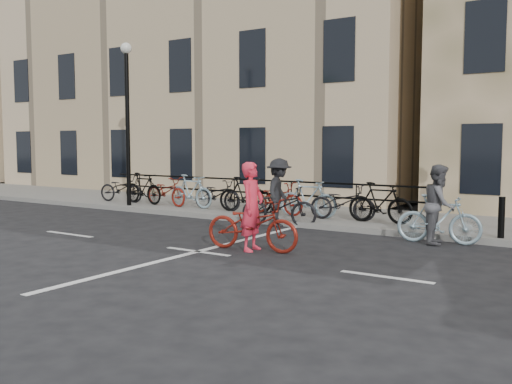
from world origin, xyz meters
The scene contains 10 objects.
ground centered at (0.00, 0.00, 0.00)m, with size 120.00×120.00×0.00m, color black.
sidewalk centered at (-4.00, 6.00, 0.07)m, with size 46.00×4.00×0.15m, color slate.
building_west centered at (-9.00, 13.00, 5.15)m, with size 20.00×10.00×10.00m, color #D0B38C.
building_far centered at (-26.00, 13.00, 4.65)m, with size 12.00×10.00×9.00m, color #D0B38C.
lamp_post centered at (-6.50, 4.40, 3.49)m, with size 0.36×0.36×5.28m.
bollard_east centered at (5.00, 4.25, 0.60)m, with size 0.14×0.14×0.90m, color black.
parked_bikes centered at (-2.82, 5.04, 0.65)m, with size 11.45×1.23×1.05m.
cyclist_pink centered at (0.85, 0.72, 0.63)m, with size 2.12×0.96×1.82m.
cyclist_grey centered at (3.83, 3.63, 0.71)m, with size 1.86×0.94×1.75m.
cyclist_dark centered at (-0.42, 3.90, 0.71)m, with size 2.15×1.31×1.81m.
Camera 1 is at (7.29, -8.91, 2.23)m, focal length 40.00 mm.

